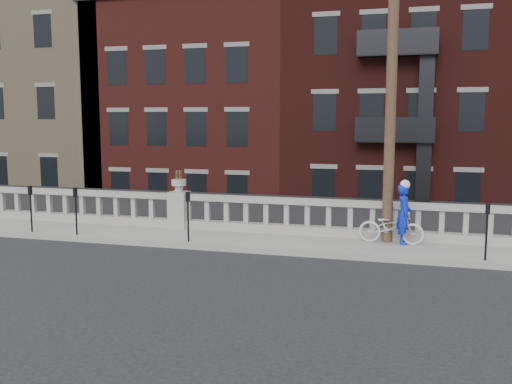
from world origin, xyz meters
TOP-DOWN VIEW (x-y plane):
  - ground at (0.00, 0.00)m, footprint 120.00×120.00m
  - sidewalk at (0.00, 3.00)m, footprint 32.00×2.20m
  - balustrade at (0.00, 3.95)m, footprint 28.00×0.34m
  - planter_pedestal at (0.00, 3.95)m, footprint 0.55×0.55m
  - lower_level at (0.56, 23.04)m, footprint 80.00×44.00m
  - utility_pole at (6.20, 3.60)m, footprint 1.60×0.28m
  - parking_meter_b at (-3.90, 2.15)m, footprint 0.10×0.09m
  - parking_meter_c at (-2.40, 2.15)m, footprint 0.10×0.09m
  - parking_meter_d at (1.03, 2.15)m, footprint 0.10×0.09m
  - parking_meter_e at (8.54, 2.15)m, footprint 0.10×0.09m
  - bicycle at (6.31, 3.42)m, footprint 1.73×0.70m
  - cyclist at (6.63, 3.46)m, footprint 0.41×0.60m

SIDE VIEW (x-z plane):
  - ground at x=0.00m, z-range 0.00..0.00m
  - sidewalk at x=0.00m, z-range 0.00..0.15m
  - bicycle at x=6.31m, z-range 0.15..1.04m
  - balustrade at x=0.00m, z-range 0.13..1.16m
  - planter_pedestal at x=0.00m, z-range -0.05..1.71m
  - cyclist at x=6.63m, z-range 0.15..1.75m
  - parking_meter_b at x=-3.90m, z-range 0.32..1.68m
  - parking_meter_c at x=-2.40m, z-range 0.32..1.68m
  - parking_meter_d at x=1.03m, z-range 0.32..1.68m
  - parking_meter_e at x=8.54m, z-range 0.32..1.68m
  - lower_level at x=0.56m, z-range -7.77..13.03m
  - utility_pole at x=6.20m, z-range 0.24..10.24m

